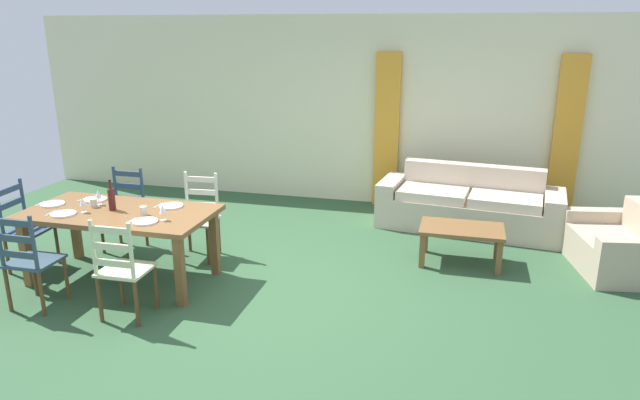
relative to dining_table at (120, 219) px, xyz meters
The scene contains 29 objects.
ground_plane 1.60m from the dining_table, ahead, with size 9.60×9.60×0.02m, color #305434.
wall_far 3.78m from the dining_table, 67.19° to the left, with size 9.60×0.16×2.70m, color beige.
curtain_panel_left 4.00m from the dining_table, 55.88° to the left, with size 0.35×0.08×2.20m, color gold.
curtain_panel_right 5.69m from the dining_table, 35.39° to the left, with size 0.35×0.08×2.20m, color gold.
dining_table is the anchor object (origin of this frame).
dining_chair_near_left 0.91m from the dining_table, 120.52° to the right, with size 0.42×0.40×0.96m.
dining_chair_near_right 0.89m from the dining_table, 56.29° to the right, with size 0.43×0.41×0.96m.
dining_chair_far_left 0.94m from the dining_table, 120.78° to the left, with size 0.42×0.40×0.96m.
dining_chair_far_right 0.93m from the dining_table, 58.04° to the left, with size 0.45×0.43×0.96m.
dining_chair_head_west 1.18m from the dining_table, behind, with size 0.43×0.45×0.96m.
dinner_plate_near_left 0.52m from the dining_table, 150.95° to the right, with size 0.24×0.24×0.02m, color white.
fork_near_left 0.66m from the dining_table, 157.38° to the right, with size 0.02×0.17×0.01m, color silver.
dinner_plate_near_right 0.52m from the dining_table, 29.05° to the right, with size 0.24×0.24×0.02m, color white.
fork_near_right 0.40m from the dining_table, 39.81° to the right, with size 0.02×0.17×0.01m, color silver.
dinner_plate_far_left 0.52m from the dining_table, 150.95° to the left, with size 0.24×0.24×0.02m, color white.
fork_far_left 0.66m from the dining_table, 157.38° to the left, with size 0.02×0.17×0.01m, color silver.
dinner_plate_far_right 0.52m from the dining_table, 29.05° to the left, with size 0.24×0.24×0.02m, color white.
fork_far_right 0.40m from the dining_table, 39.81° to the left, with size 0.02×0.17×0.01m, color silver.
dinner_plate_head_west 0.79m from the dining_table, behind, with size 0.24×0.24×0.02m, color white.
fork_head_west 0.93m from the dining_table, behind, with size 0.02×0.17×0.01m, color silver.
wine_bottle 0.22m from the dining_table, behind, with size 0.07×0.07×0.32m.
wine_glass_near_left 0.39m from the dining_table, 155.52° to the right, with size 0.06×0.06×0.16m.
wine_glass_near_right 0.64m from the dining_table, 14.86° to the right, with size 0.06×0.06×0.16m.
wine_glass_far_left 0.39m from the dining_table, 158.49° to the left, with size 0.06×0.06×0.16m.
coffee_cup_primary 0.35m from the dining_table, 10.58° to the right, with size 0.07×0.07×0.09m, color beige.
coffee_cup_secondary 0.34m from the dining_table, behind, with size 0.07×0.07×0.09m, color beige.
couch 4.28m from the dining_table, 36.41° to the left, with size 2.36×1.06×0.80m.
coffee_table 3.62m from the dining_table, 21.41° to the left, with size 0.90×0.56×0.42m.
armchair_upholstered 5.30m from the dining_table, 17.40° to the left, with size 1.00×1.29×0.72m.
Camera 1 is at (1.88, -4.84, 2.51)m, focal length 31.68 mm.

